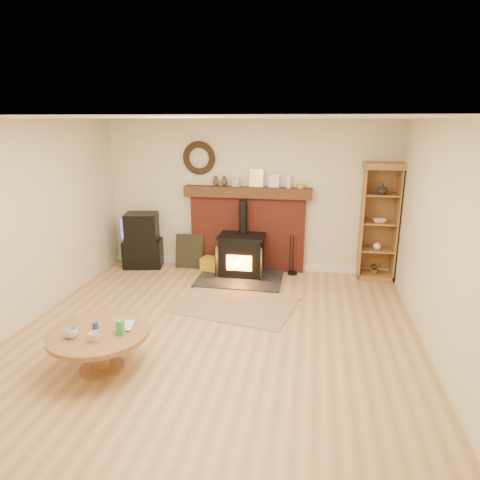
% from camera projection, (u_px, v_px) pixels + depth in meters
% --- Properties ---
extents(ground, '(5.50, 5.50, 0.00)m').
position_uv_depth(ground, '(213.00, 341.00, 5.18)').
color(ground, '#AB7C47').
rests_on(ground, ground).
extents(room_shell, '(5.02, 5.52, 2.61)m').
position_uv_depth(room_shell, '(211.00, 200.00, 4.80)').
color(room_shell, beige).
rests_on(room_shell, ground).
extents(chimney_breast, '(2.20, 0.22, 1.78)m').
position_uv_depth(chimney_breast, '(247.00, 225.00, 7.49)').
color(chimney_breast, maroon).
rests_on(chimney_breast, ground).
extents(wood_stove, '(1.40, 1.00, 1.28)m').
position_uv_depth(wood_stove, '(241.00, 256.00, 7.24)').
color(wood_stove, black).
rests_on(wood_stove, ground).
extents(area_rug, '(1.89, 1.48, 0.01)m').
position_uv_depth(area_rug, '(234.00, 305.00, 6.18)').
color(area_rug, brown).
rests_on(area_rug, ground).
extents(tv_unit, '(0.75, 0.59, 0.99)m').
position_uv_depth(tv_unit, '(142.00, 241.00, 7.70)').
color(tv_unit, black).
rests_on(tv_unit, ground).
extents(curio_cabinet, '(0.62, 0.45, 1.94)m').
position_uv_depth(curio_cabinet, '(379.00, 222.00, 6.97)').
color(curio_cabinet, brown).
rests_on(curio_cabinet, ground).
extents(firelog_box, '(0.45, 0.33, 0.25)m').
position_uv_depth(firelog_box, '(213.00, 265.00, 7.51)').
color(firelog_box, '#DBED08').
rests_on(firelog_box, ground).
extents(leaning_painting, '(0.51, 0.14, 0.61)m').
position_uv_depth(leaning_painting, '(190.00, 251.00, 7.68)').
color(leaning_painting, black).
rests_on(leaning_painting, ground).
extents(fire_tools, '(0.16, 0.16, 0.70)m').
position_uv_depth(fire_tools, '(292.00, 268.00, 7.38)').
color(fire_tools, black).
rests_on(fire_tools, ground).
extents(coffee_table, '(1.05, 1.05, 0.61)m').
position_uv_depth(coffee_table, '(99.00, 338.00, 4.49)').
color(coffee_table, brown).
rests_on(coffee_table, ground).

